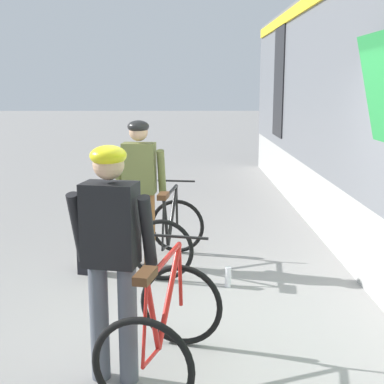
{
  "coord_description": "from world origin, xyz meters",
  "views": [
    {
      "loc": [
        -0.39,
        -4.58,
        2.17
      ],
      "look_at": [
        -0.35,
        0.89,
        1.05
      ],
      "focal_mm": 49.22,
      "sensor_mm": 36.0,
      "label": 1
    }
  ],
  "objects_px": {
    "cyclist_far_in_dark": "(111,244)",
    "bicycle_near_black": "(170,234)",
    "cyclist_near_in_olive": "(139,180)",
    "water_bottle_near_the_bikes": "(228,277)",
    "bicycle_far_red": "(164,327)",
    "backpack_on_platform": "(91,257)"
  },
  "relations": [
    {
      "from": "cyclist_far_in_dark",
      "to": "bicycle_near_black",
      "type": "relative_size",
      "value": 1.52
    },
    {
      "from": "cyclist_near_in_olive",
      "to": "water_bottle_near_the_bikes",
      "type": "bearing_deg",
      "value": -35.27
    },
    {
      "from": "bicycle_near_black",
      "to": "water_bottle_near_the_bikes",
      "type": "height_order",
      "value": "bicycle_near_black"
    },
    {
      "from": "bicycle_near_black",
      "to": "backpack_on_platform",
      "type": "height_order",
      "value": "bicycle_near_black"
    },
    {
      "from": "backpack_on_platform",
      "to": "cyclist_near_in_olive",
      "type": "bearing_deg",
      "value": 44.4
    },
    {
      "from": "cyclist_far_in_dark",
      "to": "water_bottle_near_the_bikes",
      "type": "height_order",
      "value": "cyclist_far_in_dark"
    },
    {
      "from": "water_bottle_near_the_bikes",
      "to": "bicycle_near_black",
      "type": "bearing_deg",
      "value": 133.06
    },
    {
      "from": "bicycle_near_black",
      "to": "backpack_on_platform",
      "type": "bearing_deg",
      "value": -163.47
    },
    {
      "from": "cyclist_near_in_olive",
      "to": "cyclist_far_in_dark",
      "type": "distance_m",
      "value": 2.54
    },
    {
      "from": "backpack_on_platform",
      "to": "bicycle_near_black",
      "type": "bearing_deg",
      "value": 33.31
    },
    {
      "from": "bicycle_far_red",
      "to": "cyclist_far_in_dark",
      "type": "bearing_deg",
      "value": -175.38
    },
    {
      "from": "cyclist_far_in_dark",
      "to": "bicycle_near_black",
      "type": "bearing_deg",
      "value": 82.53
    },
    {
      "from": "cyclist_near_in_olive",
      "to": "cyclist_far_in_dark",
      "type": "bearing_deg",
      "value": -89.34
    },
    {
      "from": "bicycle_near_black",
      "to": "water_bottle_near_the_bikes",
      "type": "xyz_separation_m",
      "value": [
        0.65,
        -0.7,
        -0.29
      ]
    },
    {
      "from": "backpack_on_platform",
      "to": "bicycle_far_red",
      "type": "bearing_deg",
      "value": -50.16
    },
    {
      "from": "cyclist_near_in_olive",
      "to": "bicycle_far_red",
      "type": "bearing_deg",
      "value": -81.05
    },
    {
      "from": "bicycle_near_black",
      "to": "bicycle_far_red",
      "type": "relative_size",
      "value": 0.96
    },
    {
      "from": "bicycle_near_black",
      "to": "bicycle_far_red",
      "type": "height_order",
      "value": "same"
    },
    {
      "from": "bicycle_near_black",
      "to": "backpack_on_platform",
      "type": "distance_m",
      "value": 0.97
    },
    {
      "from": "bicycle_far_red",
      "to": "water_bottle_near_the_bikes",
      "type": "height_order",
      "value": "bicycle_far_red"
    },
    {
      "from": "cyclist_far_in_dark",
      "to": "bicycle_far_red",
      "type": "relative_size",
      "value": 1.46
    },
    {
      "from": "bicycle_far_red",
      "to": "bicycle_near_black",
      "type": "bearing_deg",
      "value": 90.82
    }
  ]
}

